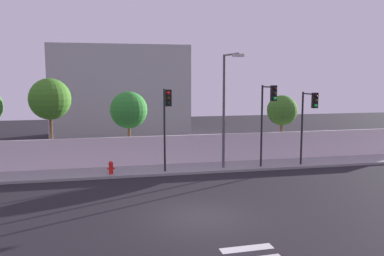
{
  "coord_description": "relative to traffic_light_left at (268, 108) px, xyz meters",
  "views": [
    {
      "loc": [
        -3.63,
        -15.28,
        5.65
      ],
      "look_at": [
        1.15,
        6.5,
        2.78
      ],
      "focal_mm": 37.82,
      "sensor_mm": 36.0,
      "label": 1
    }
  ],
  "objects": [
    {
      "name": "traffic_light_right",
      "position": [
        -6.08,
        -0.19,
        -0.11
      ],
      "size": [
        0.34,
        1.66,
        4.79
      ],
      "color": "black",
      "rests_on": "sidewalk"
    },
    {
      "name": "roadside_tree_midright",
      "position": [
        -7.91,
        3.64,
        -0.26
      ],
      "size": [
        2.37,
        2.37,
        4.7
      ],
      "color": "brown",
      "rests_on": "ground"
    },
    {
      "name": "perimeter_wall",
      "position": [
        -5.85,
        2.5,
        -2.71
      ],
      "size": [
        36.0,
        0.18,
        1.8
      ],
      "primitive_type": "cube",
      "color": "silver",
      "rests_on": "sidewalk"
    },
    {
      "name": "low_building_distant",
      "position": [
        -7.91,
        16.5,
        0.45
      ],
      "size": [
        12.41,
        6.0,
        8.42
      ],
      "primitive_type": "cube",
      "color": "#9E9E9E",
      "rests_on": "ground"
    },
    {
      "name": "street_lamp_curbside",
      "position": [
        -2.46,
        0.43,
        0.44
      ],
      "size": [
        0.61,
        2.35,
        6.76
      ],
      "color": "#4C4C51",
      "rests_on": "sidewalk"
    },
    {
      "name": "fire_hydrant",
      "position": [
        -9.16,
        0.54,
        -3.21
      ],
      "size": [
        0.44,
        0.26,
        0.74
      ],
      "color": "red",
      "rests_on": "sidewalk"
    },
    {
      "name": "traffic_light_left",
      "position": [
        0.0,
        0.0,
        0.0
      ],
      "size": [
        0.51,
        1.31,
        4.97
      ],
      "color": "black",
      "rests_on": "sidewalk"
    },
    {
      "name": "sidewalk",
      "position": [
        -5.85,
        1.21,
        -3.68
      ],
      "size": [
        36.0,
        2.4,
        0.15
      ],
      "primitive_type": "cube",
      "color": "gray",
      "rests_on": "ground"
    },
    {
      "name": "traffic_light_center",
      "position": [
        2.55,
        -0.2,
        -0.27
      ],
      "size": [
        0.35,
        1.65,
        4.55
      ],
      "color": "black",
      "rests_on": "sidewalk"
    },
    {
      "name": "ground_plane",
      "position": [
        -5.85,
        -6.99,
        -3.76
      ],
      "size": [
        80.0,
        80.0,
        0.0
      ],
      "primitive_type": "plane",
      "color": "black"
    },
    {
      "name": "roadside_tree_rightmost",
      "position": [
        2.6,
        3.64,
        -0.48
      ],
      "size": [
        2.11,
        2.11,
        4.35
      ],
      "color": "brown",
      "rests_on": "ground"
    },
    {
      "name": "roadside_tree_midleft",
      "position": [
        -12.66,
        3.64,
        0.49
      ],
      "size": [
        2.53,
        2.53,
        5.53
      ],
      "color": "brown",
      "rests_on": "ground"
    }
  ]
}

